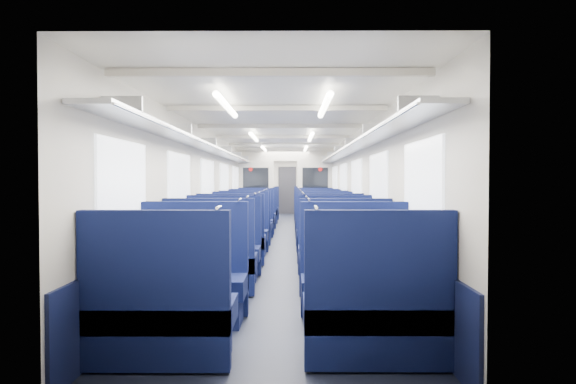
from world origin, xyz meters
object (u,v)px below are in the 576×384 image
Objects in this scene: seat_0 at (161,316)px; seat_4 at (211,264)px; end_door at (287,190)px; seat_2 at (192,284)px; seat_21 at (311,212)px; seat_17 at (316,220)px; seat_1 at (376,315)px; seat_20 at (261,212)px; seat_10 at (239,234)px; seat_22 at (263,210)px; seat_18 at (256,217)px; seat_14 at (250,223)px; seat_6 at (222,252)px; seat_5 at (344,264)px; seat_23 at (310,210)px; seat_19 at (314,217)px; seat_11 at (325,234)px; seat_16 at (253,220)px; seat_9 at (329,241)px; seat_12 at (246,228)px; bulkhead at (285,187)px; seat_13 at (321,228)px; seat_8 at (232,242)px; seat_15 at (319,224)px; seat_7 at (336,252)px; seat_3 at (357,285)px.

seat_0 is 2.38m from seat_4.
end_door reaches higher than seat_2.
seat_17 is at bearing -90.00° from seat_21.
seat_2 is (-1.66, 1.15, 0.00)m from seat_1.
seat_20 is 1.66m from seat_21.
seat_10 and seat_22 have the same top height.
seat_1 and seat_18 have the same top height.
seat_10 is 1.00× the size of seat_20.
end_door is at bearing 87.04° from seat_2.
seat_10 is 1.00× the size of seat_14.
seat_2 and seat_6 have the same top height.
seat_1 and seat_6 have the same top height.
seat_0 is 2.88m from seat_5.
seat_0 is 1.00× the size of seat_20.
seat_14 is 1.00× the size of seat_23.
seat_22 is (-1.66, 3.35, 0.00)m from seat_19.
seat_11 is at bearing 90.00° from seat_5.
seat_4 and seat_22 have the same top height.
seat_4 is 1.00× the size of seat_16.
seat_16 is at bearing 90.00° from seat_10.
seat_21 is at bearing 80.64° from seat_4.
seat_4 and seat_11 have the same top height.
seat_9 is 1.00× the size of seat_12.
bulkhead is at bearing 84.39° from seat_4.
seat_18 is (0.00, 1.24, 0.00)m from seat_16.
seat_0 is 13.67m from seat_22.
seat_13 is (1.66, 6.99, 0.00)m from seat_0.
seat_4 and seat_9 have the same top height.
seat_8 is 7.81m from seat_20.
seat_1 is at bearing -90.00° from seat_13.
seat_17 is 4.80m from seat_22.
end_door reaches higher than seat_15.
seat_7 and seat_18 have the same top height.
bulkhead is at bearing -73.72° from seat_22.
seat_0 and seat_18 have the same top height.
seat_3 is 1.00× the size of seat_12.
seat_9 is at bearing -64.55° from seat_14.
seat_6 is at bearing -90.00° from seat_18.
seat_18 is 1.00× the size of seat_21.
seat_1 is at bearing -90.00° from seat_3.
seat_0 is at bearing -101.73° from seat_15.
seat_15 is at bearing 90.00° from seat_7.
bulkhead is 7.50m from seat_7.
seat_11 and seat_12 have the same top height.
seat_4 and seat_19 have the same top height.
seat_5 is 1.00× the size of seat_8.
seat_15 is 1.00× the size of seat_22.
seat_11 and seat_20 have the same top height.
seat_17 is at bearing 30.71° from seat_14.
seat_20 is (0.00, 8.96, 0.00)m from seat_6.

